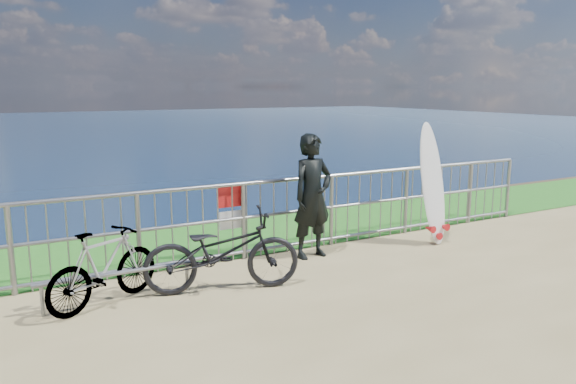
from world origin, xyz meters
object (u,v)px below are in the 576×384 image
bicycle_near (222,251)px  bicycle_far (104,267)px  surfboard (433,188)px  surfer (312,196)px

bicycle_near → bicycle_far: (-1.34, 0.22, -0.05)m
surfboard → surfer: bearing=172.5°
surfboard → bicycle_far: (-5.08, -0.18, -0.44)m
surfer → surfboard: size_ratio=0.94×
surfer → bicycle_near: 1.86m
bicycle_near → bicycle_far: 1.36m
surfer → bicycle_far: 3.09m
bicycle_near → surfer: bearing=-53.4°
surfer → bicycle_near: bearing=-165.5°
bicycle_far → surfer: bearing=-107.9°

